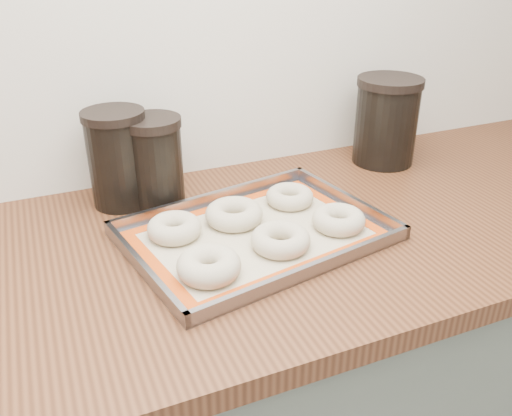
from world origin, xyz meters
name	(u,v)px	position (x,y,z in m)	size (l,w,h in m)	color
cabinet	(275,405)	(0.00, 1.68, 0.43)	(3.00, 0.65, 0.86)	#5F665A
countertop	(279,237)	(0.00, 1.68, 0.88)	(3.06, 0.68, 0.04)	#5B321B
baking_tray	(256,233)	(-0.05, 1.66, 0.91)	(0.51, 0.41, 0.03)	gray
baking_mat	(256,234)	(-0.05, 1.66, 0.90)	(0.47, 0.36, 0.00)	#C6B793
bagel_front_left	(209,266)	(-0.17, 1.57, 0.92)	(0.11, 0.11, 0.04)	beige
bagel_front_mid	(281,240)	(-0.03, 1.60, 0.92)	(0.11, 0.11, 0.04)	beige
bagel_front_right	(339,220)	(0.10, 1.63, 0.92)	(0.10, 0.10, 0.04)	beige
bagel_back_left	(174,228)	(-0.19, 1.71, 0.92)	(0.10, 0.10, 0.04)	beige
bagel_back_mid	(234,214)	(-0.07, 1.72, 0.92)	(0.11, 0.11, 0.04)	beige
bagel_back_right	(290,197)	(0.06, 1.75, 0.92)	(0.10, 0.10, 0.03)	beige
canister_left	(118,158)	(-0.25, 1.90, 1.00)	(0.12, 0.12, 0.20)	black
canister_mid	(155,161)	(-0.18, 1.88, 0.99)	(0.12, 0.12, 0.18)	black
canister_right	(386,121)	(0.38, 1.88, 1.00)	(0.15, 0.15, 0.21)	black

